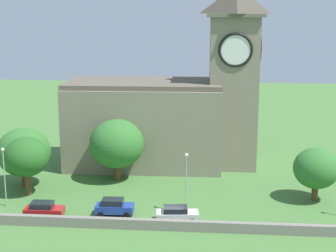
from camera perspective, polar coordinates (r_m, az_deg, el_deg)
The scene contains 12 objects.
ground_plane at distance 74.77m, azimuth 1.39°, elevation -5.60°, with size 200.00×200.00×0.00m, color #477538.
church at distance 78.89m, azimuth 0.01°, elevation 1.65°, with size 29.07×12.83×26.63m.
quay_barrier at distance 57.43m, azimuth 0.19°, elevation -10.77°, with size 40.71×0.70×1.15m, color gray.
car_red at distance 62.28m, azimuth -13.42°, elevation -8.87°, with size 4.51×2.36×1.84m.
car_blue at distance 61.62m, azimuth -5.89°, elevation -8.77°, with size 4.45×2.39×1.93m.
car_white at distance 59.66m, azimuth 0.98°, elevation -9.55°, with size 4.92×2.66×1.69m.
streetlamp_west_end at distance 65.62m, azimuth -17.48°, elevation -4.37°, with size 0.44×0.44×7.33m.
streetlamp_west_mid at distance 60.50m, azimuth 2.01°, elevation -5.22°, with size 0.44×0.44×7.31m.
tree_churchyard at distance 68.74m, azimuth -15.18°, elevation -3.28°, with size 5.66×5.66×7.65m.
tree_riverside_east at distance 72.44m, azimuth -15.47°, elevation -2.78°, with size 7.19×7.19×7.96m.
tree_by_tower at distance 67.22m, azimuth 15.88°, elevation -4.48°, with size 5.66×5.66×6.75m.
tree_riverside_west at distance 72.54m, azimuth -5.61°, elevation -1.95°, with size 7.55×7.55×8.63m.
Camera 1 is at (4.45, -55.87, 23.39)m, focal length 55.83 mm.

